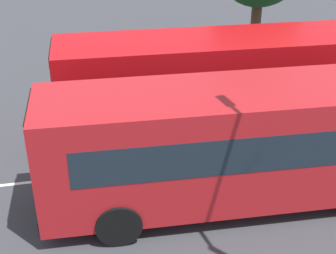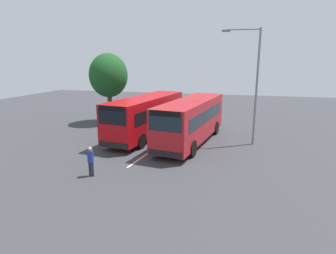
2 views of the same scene
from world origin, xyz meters
TOP-DOWN VIEW (x-y plane):
  - ground_plane at (0.00, 0.00)m, footprint 64.36×64.36m
  - bus_far_left at (-0.70, -1.87)m, footprint 10.09×3.77m
  - bus_center_left at (0.17, 1.92)m, footprint 10.09×3.78m
  - lane_stripe_outer_left at (0.00, 0.00)m, footprint 12.55×1.53m

SIDE VIEW (x-z plane):
  - ground_plane at x=0.00m, z-range 0.00..0.00m
  - lane_stripe_outer_left at x=0.00m, z-range 0.00..0.01m
  - bus_far_left at x=-0.70m, z-range 0.17..3.38m
  - bus_center_left at x=0.17m, z-range 0.17..3.38m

